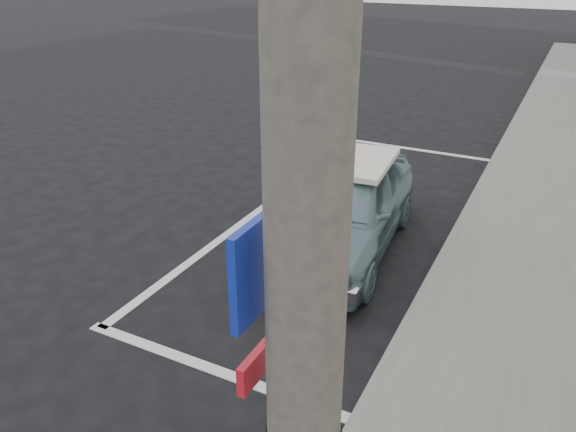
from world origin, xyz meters
The scene contains 7 objects.
ground centered at (0.00, 0.00, 0.00)m, with size 80.00×80.00×0.00m, color black.
sidewalk centered at (3.20, 2.00, 0.07)m, with size 2.80×40.00×0.15m, color slate.
pline_rear centered at (0.50, -0.50, 0.00)m, with size 3.00×0.12×0.01m, color silver.
pline_front centered at (0.50, 6.50, 0.00)m, with size 3.00×0.12×0.01m, color silver.
pline_side centered at (-0.90, 3.00, 0.00)m, with size 0.12×7.00×0.01m, color silver.
retro_coupe centered at (0.60, 2.20, 0.57)m, with size 1.61×3.40×1.12m.
cat centered at (0.87, 0.68, 0.11)m, with size 0.26×0.46×0.25m.
Camera 1 is at (2.86, -3.75, 3.41)m, focal length 35.00 mm.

